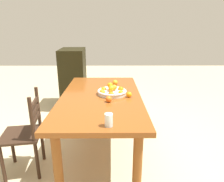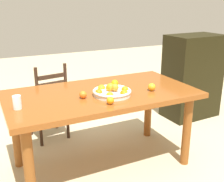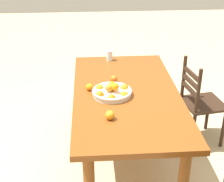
{
  "view_description": "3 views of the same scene",
  "coord_description": "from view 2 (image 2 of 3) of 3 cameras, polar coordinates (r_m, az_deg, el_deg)",
  "views": [
    {
      "loc": [
        -2.22,
        -0.12,
        1.53
      ],
      "look_at": [
        0.05,
        -0.13,
        0.81
      ],
      "focal_mm": 32.42,
      "sensor_mm": 36.0,
      "label": 1
    },
    {
      "loc": [
        -1.0,
        -2.27,
        1.59
      ],
      "look_at": [
        0.05,
        -0.13,
        0.81
      ],
      "focal_mm": 45.4,
      "sensor_mm": 36.0,
      "label": 2
    },
    {
      "loc": [
        2.6,
        -0.31,
        2.11
      ],
      "look_at": [
        0.05,
        -0.13,
        0.81
      ],
      "focal_mm": 54.03,
      "sensor_mm": 36.0,
      "label": 3
    }
  ],
  "objects": [
    {
      "name": "dining_table",
      "position": [
        2.64,
        -2.12,
        -2.28
      ],
      "size": [
        1.74,
        0.92,
        0.77
      ],
      "color": "brown",
      "rests_on": "ground"
    },
    {
      "name": "cabinet",
      "position": [
        4.03,
        15.83,
        2.81
      ],
      "size": [
        0.75,
        0.48,
        1.13
      ],
      "primitive_type": "cube",
      "rotation": [
        0.0,
        0.0,
        0.04
      ],
      "color": "black",
      "rests_on": "ground"
    },
    {
      "name": "orange_loose_1",
      "position": [
        2.66,
        8.01,
        0.8
      ],
      "size": [
        0.07,
        0.07,
        0.07
      ],
      "primitive_type": "sphere",
      "color": "orange",
      "rests_on": "dining_table"
    },
    {
      "name": "chair_near_window",
      "position": [
        3.33,
        -12.62,
        -2.33
      ],
      "size": [
        0.45,
        0.45,
        0.91
      ],
      "rotation": [
        0.0,
        0.0,
        3.3
      ],
      "color": "#322016",
      "rests_on": "ground"
    },
    {
      "name": "orange_loose_0",
      "position": [
        2.44,
        -5.85,
        -0.75
      ],
      "size": [
        0.07,
        0.07,
        0.07
      ],
      "primitive_type": "sphere",
      "color": "orange",
      "rests_on": "dining_table"
    },
    {
      "name": "drinking_glass",
      "position": [
        2.31,
        -18.57,
        -2.19
      ],
      "size": [
        0.07,
        0.07,
        0.11
      ],
      "primitive_type": "cylinder",
      "color": "silver",
      "rests_on": "dining_table"
    },
    {
      "name": "orange_loose_2",
      "position": [
        2.3,
        -0.35,
        -1.91
      ],
      "size": [
        0.06,
        0.06,
        0.06
      ],
      "primitive_type": "sphere",
      "color": "orange",
      "rests_on": "dining_table"
    },
    {
      "name": "ground_plane",
      "position": [
        2.94,
        -1.97,
        -14.48
      ],
      "size": [
        12.0,
        12.0,
        0.0
      ],
      "primitive_type": "plane",
      "color": "#C1B18A"
    },
    {
      "name": "fruit_bowl",
      "position": [
        2.51,
        -0.01,
        -0.07
      ],
      "size": [
        0.34,
        0.34,
        0.13
      ],
      "color": "silver",
      "rests_on": "dining_table"
    }
  ]
}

